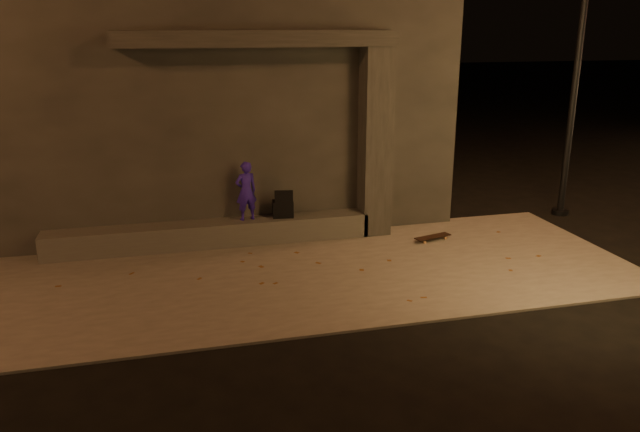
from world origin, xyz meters
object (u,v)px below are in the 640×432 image
object	(u,v)px
skateboard	(433,237)
skateboarder	(246,191)
backpack	(283,207)
column	(375,143)

from	to	relation	value
skateboard	skateboarder	bearing A→B (deg)	152.24
skateboarder	skateboard	xyz separation A→B (m)	(3.47, -0.79, -0.94)
backpack	skateboard	size ratio (longest dim) A/B	0.70
skateboarder	skateboard	bearing A→B (deg)	154.60
column	backpack	size ratio (longest dim) A/B	6.52
column	skateboard	distance (m)	2.12
skateboard	column	bearing A→B (deg)	125.26
skateboarder	backpack	distance (m)	0.79
column	skateboarder	xyz separation A→B (m)	(-2.52, 0.00, -0.79)
column	backpack	distance (m)	2.17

